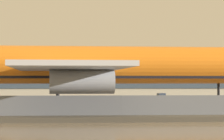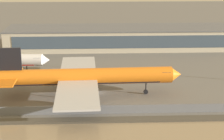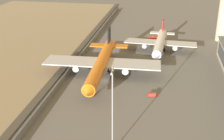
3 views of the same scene
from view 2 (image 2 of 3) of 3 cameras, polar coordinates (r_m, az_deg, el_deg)
name	(u,v)px [view 2 (image 2 of 3)]	position (r m, az deg, el deg)	size (l,w,h in m)	color
ground_plane	(98,93)	(114.52, -2.13, -3.51)	(500.00, 500.00, 0.00)	#66635E
shoreline_seawall	(99,120)	(95.44, -2.06, -7.62)	(320.00, 3.00, 0.50)	#474238
perimeter_fence	(98,110)	(99.20, -2.08, -6.06)	(280.00, 0.10, 2.37)	slate
cargo_jet_orange	(83,77)	(110.74, -4.39, -1.10)	(56.94, 49.27, 15.15)	orange
baggage_tug	(127,71)	(133.73, 2.34, -0.16)	(2.23, 3.46, 1.80)	red
terminal_building	(119,38)	(171.24, 1.07, 4.97)	(101.21, 21.96, 9.52)	#BCB299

